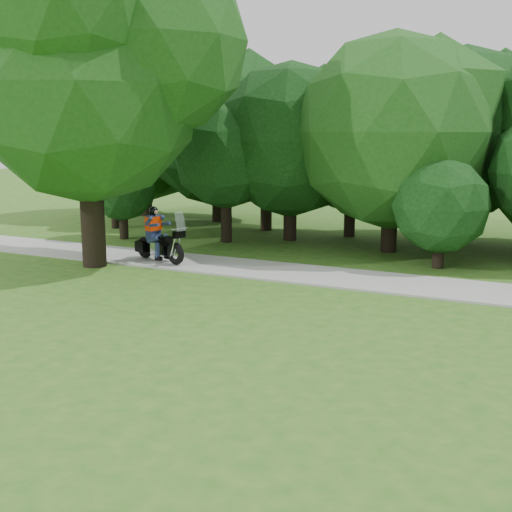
% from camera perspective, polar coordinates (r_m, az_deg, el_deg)
% --- Properties ---
extents(ground, '(100.00, 100.00, 0.00)m').
position_cam_1_polar(ground, '(8.92, 13.29, -14.91)').
color(ground, '#2C641C').
rests_on(ground, ground).
extents(walkway, '(60.00, 2.20, 0.06)m').
position_cam_1_polar(walkway, '(16.42, 19.38, -3.05)').
color(walkway, '#A6A6A1').
rests_on(walkway, ground).
extents(big_tree_west, '(8.64, 6.56, 9.96)m').
position_cam_1_polar(big_tree_west, '(19.17, -14.36, 16.44)').
color(big_tree_west, black).
rests_on(big_tree_west, ground).
extents(touring_motorcycle, '(2.07, 1.09, 1.61)m').
position_cam_1_polar(touring_motorcycle, '(19.17, -8.81, 1.31)').
color(touring_motorcycle, black).
rests_on(touring_motorcycle, walkway).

